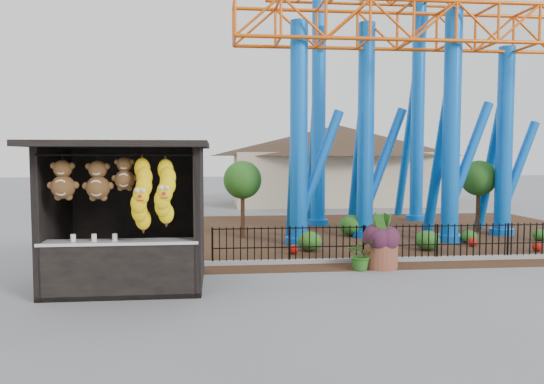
{
  "coord_description": "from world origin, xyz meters",
  "views": [
    {
      "loc": [
        -1.08,
        -10.54,
        2.85
      ],
      "look_at": [
        0.18,
        1.5,
        2.0
      ],
      "focal_mm": 35.0,
      "sensor_mm": 36.0,
      "label": 1
    }
  ],
  "objects": [
    {
      "name": "pavilion",
      "position": [
        6.0,
        20.0,
        3.07
      ],
      "size": [
        15.0,
        15.0,
        4.8
      ],
      "color": "#BFAD8C",
      "rests_on": "ground"
    },
    {
      "name": "terracotta_planter",
      "position": [
        3.02,
        2.3,
        0.32
      ],
      "size": [
        1.1,
        1.1,
        0.65
      ],
      "primitive_type": "cylinder",
      "rotation": [
        0.0,
        0.0,
        0.39
      ],
      "color": "brown",
      "rests_on": "ground"
    },
    {
      "name": "curb",
      "position": [
        4.0,
        3.0,
        0.06
      ],
      "size": [
        18.0,
        0.18,
        0.12
      ],
      "primitive_type": "cube",
      "color": "gray",
      "rests_on": "ground"
    },
    {
      "name": "mulch_bed",
      "position": [
        4.0,
        8.0,
        0.01
      ],
      "size": [
        18.0,
        12.0,
        0.02
      ],
      "primitive_type": "cube",
      "color": "#331E11",
      "rests_on": "ground"
    },
    {
      "name": "landscaping",
      "position": [
        4.21,
        5.92,
        0.32
      ],
      "size": [
        8.85,
        4.12,
        0.73
      ],
      "color": "#235218",
      "rests_on": "mulch_bed"
    },
    {
      "name": "planter_foliage",
      "position": [
        3.02,
        2.3,
        0.97
      ],
      "size": [
        0.7,
        0.7,
        0.64
      ],
      "primitive_type": "ellipsoid",
      "color": "#341424",
      "rests_on": "terracotta_planter"
    },
    {
      "name": "roller_coaster",
      "position": [
        5.12,
        8.23,
        6.44
      ],
      "size": [
        11.0,
        6.37,
        10.82
      ],
      "color": "blue",
      "rests_on": "ground"
    },
    {
      "name": "prize_booth",
      "position": [
        -2.99,
        0.91,
        1.53
      ],
      "size": [
        3.5,
        3.4,
        3.12
      ],
      "color": "black",
      "rests_on": "ground"
    },
    {
      "name": "ground",
      "position": [
        0.0,
        0.0,
        0.0
      ],
      "size": [
        120.0,
        120.0,
        0.0
      ],
      "primitive_type": "plane",
      "color": "slate",
      "rests_on": "ground"
    },
    {
      "name": "potted_plant",
      "position": [
        2.47,
        2.1,
        0.4
      ],
      "size": [
        0.76,
        0.68,
        0.79
      ],
      "primitive_type": "imported",
      "rotation": [
        0.0,
        0.0,
        -0.08
      ],
      "color": "#2A601C",
      "rests_on": "ground"
    },
    {
      "name": "picket_fence",
      "position": [
        4.9,
        3.0,
        0.5
      ],
      "size": [
        12.2,
        0.06,
        1.0
      ],
      "primitive_type": null,
      "color": "black",
      "rests_on": "ground"
    }
  ]
}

